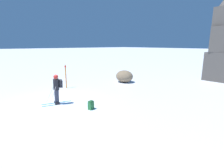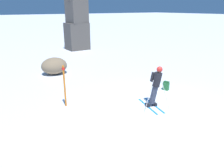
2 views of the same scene
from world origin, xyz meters
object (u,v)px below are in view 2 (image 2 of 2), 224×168
(spare_backpack, at_px, (166,86))
(exposed_boulder_1, at_px, (54,66))
(rock_pillar, at_px, (76,17))
(skier, at_px, (156,84))
(trail_marker, at_px, (64,84))

(spare_backpack, bearing_deg, exposed_boulder_1, 15.35)
(rock_pillar, distance_m, exposed_boulder_1, 9.85)
(skier, xyz_separation_m, trail_marker, (-3.49, 2.23, 0.01))
(skier, height_order, trail_marker, trail_marker)
(rock_pillar, bearing_deg, spare_backpack, -95.66)
(skier, height_order, rock_pillar, rock_pillar)
(rock_pillar, height_order, exposed_boulder_1, rock_pillar)
(spare_backpack, height_order, exposed_boulder_1, exposed_boulder_1)
(skier, xyz_separation_m, exposed_boulder_1, (-2.07, 7.58, -0.49))
(skier, distance_m, exposed_boulder_1, 7.87)
(exposed_boulder_1, bearing_deg, trail_marker, -104.83)
(skier, relative_size, spare_backpack, 3.81)
(exposed_boulder_1, bearing_deg, spare_backpack, -58.07)
(rock_pillar, xyz_separation_m, trail_marker, (-6.85, -13.06, -2.30))
(rock_pillar, distance_m, trail_marker, 14.93)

